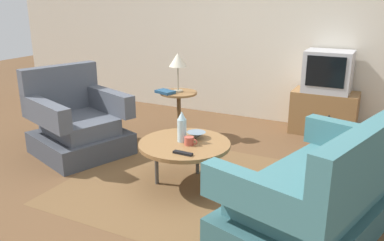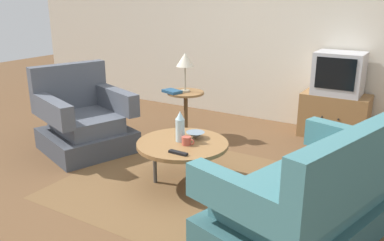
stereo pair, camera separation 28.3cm
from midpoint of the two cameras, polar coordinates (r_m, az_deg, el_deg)
name	(u,v)px [view 2 (the right image)]	position (r m, az deg, el deg)	size (l,w,h in m)	color
ground_plane	(182,187)	(3.76, 0.77, -9.56)	(16.00, 16.00, 0.00)	brown
back_wall	(281,23)	(5.63, 14.10, 13.33)	(9.00, 0.12, 2.70)	beige
area_rug	(183,183)	(3.83, 0.81, -8.97)	(2.09, 1.95, 0.00)	brown
armchair	(83,122)	(4.69, -13.57, -0.22)	(1.15, 1.14, 0.95)	#3E424B
couch	(313,199)	(3.09, 19.51, -10.56)	(1.28, 1.74, 0.93)	#325C60
coffee_table	(183,145)	(3.68, 0.84, -3.56)	(0.85, 0.85, 0.42)	olive
side_table	(186,105)	(4.96, 0.73, 2.27)	(0.45, 0.45, 0.57)	olive
tv_stand	(334,116)	(5.31, 21.08, 0.62)	(0.79, 0.45, 0.55)	olive
television	(339,73)	(5.19, 21.72, 6.25)	(0.56, 0.44, 0.51)	#B7B7BC
table_lamp	(185,61)	(4.86, 0.68, 8.49)	(0.21, 0.21, 0.48)	#9E937A
vase	(180,127)	(3.65, 0.51, -0.94)	(0.08, 0.08, 0.29)	silver
mug	(187,141)	(3.59, 1.51, -2.94)	(0.13, 0.08, 0.08)	#B74C3D
bowl	(195,135)	(3.77, 2.56, -2.10)	(0.18, 0.18, 0.06)	slate
tv_remote_dark	(178,153)	(3.40, 0.40, -4.66)	(0.18, 0.05, 0.02)	black
book	(172,91)	(4.87, -1.21, 4.17)	(0.26, 0.20, 0.03)	navy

